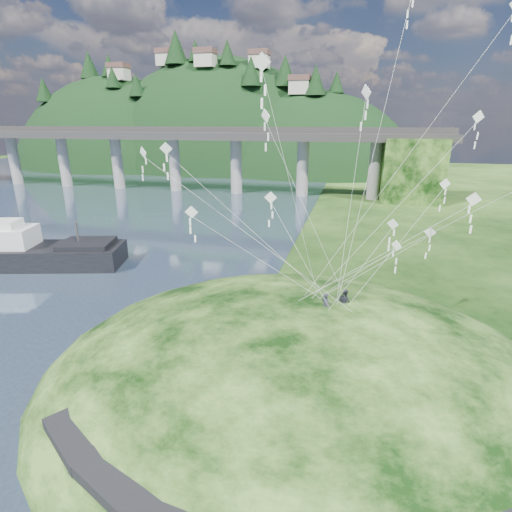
# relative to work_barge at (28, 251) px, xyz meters

# --- Properties ---
(ground) EXTENTS (320.00, 320.00, 0.00)m
(ground) POSITION_rel_work_barge_xyz_m (26.01, -16.10, -1.82)
(ground) COLOR black
(ground) RESTS_ON ground
(grass_hill) EXTENTS (36.00, 32.00, 13.00)m
(grass_hill) POSITION_rel_work_barge_xyz_m (34.01, -14.10, -3.32)
(grass_hill) COLOR black
(grass_hill) RESTS_ON ground
(footpath) EXTENTS (22.29, 5.84, 0.83)m
(footpath) POSITION_rel_work_barge_xyz_m (33.47, -25.84, 0.26)
(footpath) COLOR black
(footpath) RESTS_ON ground
(bridge) EXTENTS (160.00, 11.00, 15.00)m
(bridge) POSITION_rel_work_barge_xyz_m (-0.45, 53.97, 7.88)
(bridge) COLOR #2D2B2B
(bridge) RESTS_ON ground
(far_ridge) EXTENTS (153.00, 70.00, 94.50)m
(far_ridge) POSITION_rel_work_barge_xyz_m (-17.57, 106.07, -9.26)
(far_ridge) COLOR black
(far_ridge) RESTS_ON ground
(work_barge) EXTENTS (21.52, 10.83, 7.27)m
(work_barge) POSITION_rel_work_barge_xyz_m (0.00, 0.00, 0.00)
(work_barge) COLOR black
(work_barge) RESTS_ON ground
(wooden_dock) EXTENTS (12.17, 6.56, 0.88)m
(wooden_dock) POSITION_rel_work_barge_xyz_m (23.48, -12.46, -1.43)
(wooden_dock) COLOR #3B2918
(wooden_dock) RESTS_ON ground
(kite_flyers) EXTENTS (2.10, 1.97, 1.83)m
(kite_flyers) POSITION_rel_work_barge_xyz_m (36.18, -12.14, 3.97)
(kite_flyers) COLOR #252732
(kite_flyers) RESTS_ON ground
(kite_swarm) EXTENTS (19.85, 17.48, 17.81)m
(kite_swarm) POSITION_rel_work_barge_xyz_m (36.56, -12.14, 12.50)
(kite_swarm) COLOR white
(kite_swarm) RESTS_ON ground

